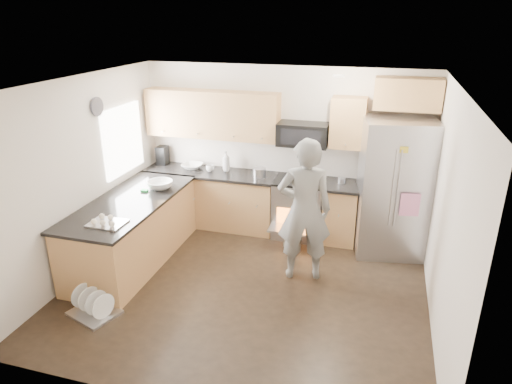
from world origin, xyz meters
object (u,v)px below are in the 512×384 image
(refrigerator, at_px, (394,188))
(person, at_px, (304,210))
(dish_rack, at_px, (94,307))
(stove_range, at_px, (299,195))

(refrigerator, height_order, person, refrigerator)
(person, relative_size, dish_rack, 2.95)
(refrigerator, height_order, dish_rack, refrigerator)
(stove_range, xyz_separation_m, person, (0.29, -1.20, 0.28))
(stove_range, relative_size, person, 0.93)
(stove_range, height_order, refrigerator, refrigerator)
(refrigerator, xyz_separation_m, person, (-1.10, -1.05, -0.03))
(person, distance_m, dish_rack, 2.81)
(person, bearing_deg, dish_rack, 20.28)
(stove_range, relative_size, refrigerator, 0.90)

